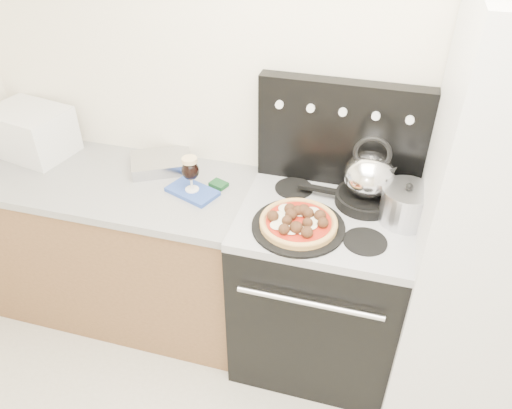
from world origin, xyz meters
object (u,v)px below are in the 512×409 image
(stove_body, at_px, (319,290))
(toaster_oven, at_px, (31,132))
(beer_glass, at_px, (191,174))
(base_cabinet, at_px, (120,249))
(fridge, at_px, (500,239))
(skillet, at_px, (365,199))
(pizza, at_px, (299,221))
(stock_pot, at_px, (405,206))
(tea_kettle, at_px, (370,171))
(pizza_pan, at_px, (298,227))
(oven_mitt, at_px, (192,191))

(stove_body, relative_size, toaster_oven, 2.27)
(stove_body, distance_m, beer_glass, 0.85)
(base_cabinet, xyz_separation_m, toaster_oven, (-0.47, 0.13, 0.59))
(fridge, bearing_deg, skillet, 165.05)
(fridge, height_order, pizza, fridge)
(stove_body, height_order, skillet, skillet)
(stock_pot, bearing_deg, skillet, 153.96)
(fridge, xyz_separation_m, pizza, (-0.80, -0.11, 0.01))
(toaster_oven, bearing_deg, tea_kettle, 10.15)
(stove_body, bearing_deg, tea_kettle, 38.78)
(stove_body, bearing_deg, pizza_pan, -127.44)
(tea_kettle, bearing_deg, fridge, -19.39)
(base_cabinet, relative_size, tea_kettle, 5.98)
(base_cabinet, xyz_separation_m, oven_mitt, (0.47, -0.01, 0.48))
(pizza_pan, relative_size, skillet, 1.47)
(pizza_pan, bearing_deg, oven_mitt, 164.88)
(stove_body, height_order, pizza_pan, pizza_pan)
(stove_body, height_order, toaster_oven, toaster_oven)
(pizza_pan, height_order, skillet, skillet)
(pizza, height_order, stock_pot, stock_pot)
(fridge, distance_m, stock_pot, 0.39)
(oven_mitt, bearing_deg, skillet, 7.87)
(stove_body, distance_m, pizza, 0.54)
(stove_body, height_order, oven_mitt, oven_mitt)
(beer_glass, bearing_deg, pizza, -15.12)
(oven_mitt, relative_size, skillet, 0.88)
(stove_body, relative_size, pizza, 2.69)
(base_cabinet, distance_m, tea_kettle, 1.42)
(fridge, distance_m, tea_kettle, 0.58)
(pizza_pan, relative_size, pizza, 1.21)
(stock_pot, bearing_deg, beer_glass, -178.41)
(base_cabinet, distance_m, fridge, 1.88)
(stock_pot, bearing_deg, base_cabinet, -179.44)
(pizza, xyz_separation_m, stock_pot, (0.42, 0.17, 0.04))
(base_cabinet, bearing_deg, pizza, -8.92)
(stove_body, height_order, beer_glass, beer_glass)
(base_cabinet, height_order, fridge, fridge)
(stove_body, distance_m, pizza_pan, 0.51)
(pizza, distance_m, stock_pot, 0.46)
(toaster_oven, xyz_separation_m, stock_pot, (1.90, -0.11, -0.03))
(base_cabinet, relative_size, fridge, 0.76)
(toaster_oven, relative_size, oven_mitt, 1.64)
(pizza, bearing_deg, tea_kettle, 45.15)
(base_cabinet, distance_m, oven_mitt, 0.67)
(pizza_pan, xyz_separation_m, pizza, (0.00, 0.00, 0.03))
(toaster_oven, height_order, beer_glass, toaster_oven)
(pizza, bearing_deg, pizza_pan, 0.00)
(fridge, height_order, beer_glass, fridge)
(stock_pot, bearing_deg, fridge, -9.57)
(fridge, height_order, pizza_pan, fridge)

